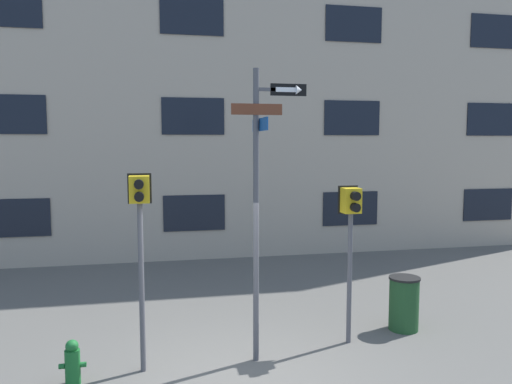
{
  "coord_description": "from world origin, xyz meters",
  "views": [
    {
      "loc": [
        -1.15,
        -6.71,
        3.4
      ],
      "look_at": [
        0.38,
        0.67,
        2.66
      ],
      "focal_mm": 35.0,
      "sensor_mm": 36.0,
      "label": 1
    }
  ],
  "objects": [
    {
      "name": "pedestrian_signal_right",
      "position": [
        2.07,
        1.03,
        2.1
      ],
      "size": [
        0.35,
        0.4,
        2.69
      ],
      "color": "#4C4C51",
      "rests_on": "ground_plane"
    },
    {
      "name": "ground_plane",
      "position": [
        0.0,
        0.0,
        0.0
      ],
      "size": [
        60.0,
        60.0,
        0.0
      ],
      "primitive_type": "plane",
      "color": "#595651"
    },
    {
      "name": "building_facade",
      "position": [
        -0.0,
        7.95,
        6.92
      ],
      "size": [
        24.0,
        0.63,
        13.85
      ],
      "color": "tan",
      "rests_on": "ground_plane"
    },
    {
      "name": "fire_hydrant",
      "position": [
        -2.31,
        0.43,
        0.31
      ],
      "size": [
        0.37,
        0.21,
        0.65
      ],
      "color": "#196028",
      "rests_on": "ground_plane"
    },
    {
      "name": "street_sign_pole",
      "position": [
        0.44,
        0.67,
        2.67
      ],
      "size": [
        1.16,
        1.02,
        4.51
      ],
      "color": "#4C4C51",
      "rests_on": "ground_plane"
    },
    {
      "name": "trash_bin",
      "position": [
        3.28,
        1.39,
        0.49
      ],
      "size": [
        0.56,
        0.56,
        0.98
      ],
      "color": "#1E4723",
      "rests_on": "ground_plane"
    },
    {
      "name": "pedestrian_signal_left",
      "position": [
        -1.35,
        0.65,
        2.29
      ],
      "size": [
        0.35,
        0.4,
        2.96
      ],
      "color": "#4C4C51",
      "rests_on": "ground_plane"
    }
  ]
}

